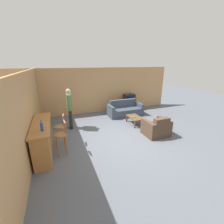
% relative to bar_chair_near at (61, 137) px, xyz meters
% --- Properties ---
extents(ground_plane, '(24.00, 24.00, 0.00)m').
position_rel_bar_chair_near_xyz_m(ground_plane, '(2.27, 0.24, -0.60)').
color(ground_plane, '#565B66').
extents(wall_back, '(9.40, 0.08, 2.60)m').
position_rel_bar_chair_near_xyz_m(wall_back, '(2.27, 3.92, 0.70)').
color(wall_back, tan).
rests_on(wall_back, ground_plane).
extents(wall_left, '(0.08, 8.69, 2.60)m').
position_rel_bar_chair_near_xyz_m(wall_left, '(-0.89, 1.58, 0.70)').
color(wall_left, tan).
rests_on(wall_left, ground_plane).
extents(bar_counter, '(0.55, 2.14, 1.05)m').
position_rel_bar_chair_near_xyz_m(bar_counter, '(-0.56, 0.31, -0.07)').
color(bar_counter, '#A87038').
rests_on(bar_counter, ground_plane).
extents(bar_chair_near, '(0.41, 0.41, 1.12)m').
position_rel_bar_chair_near_xyz_m(bar_chair_near, '(0.00, 0.00, 0.00)').
color(bar_chair_near, '#996638').
rests_on(bar_chair_near, ground_plane).
extents(bar_chair_mid, '(0.41, 0.41, 1.12)m').
position_rel_bar_chair_near_xyz_m(bar_chair_mid, '(0.00, 0.66, 0.00)').
color(bar_chair_mid, '#996638').
rests_on(bar_chair_mid, ground_plane).
extents(couch_far, '(1.92, 0.87, 0.85)m').
position_rel_bar_chair_near_xyz_m(couch_far, '(3.56, 2.73, -0.29)').
color(couch_far, '#384251').
rests_on(couch_far, ground_plane).
extents(armchair_near, '(0.96, 0.83, 0.83)m').
position_rel_bar_chair_near_xyz_m(armchair_near, '(3.69, 0.02, -0.29)').
color(armchair_near, '#4C3828').
rests_on(armchair_near, ground_plane).
extents(coffee_table, '(0.54, 0.92, 0.37)m').
position_rel_bar_chair_near_xyz_m(coffee_table, '(3.45, 1.38, -0.29)').
color(coffee_table, brown).
rests_on(coffee_table, ground_plane).
extents(tv_unit, '(1.00, 0.51, 0.51)m').
position_rel_bar_chair_near_xyz_m(tv_unit, '(4.26, 3.59, -0.34)').
color(tv_unit, '#513823').
rests_on(tv_unit, ground_plane).
extents(tv, '(0.66, 0.47, 0.49)m').
position_rel_bar_chair_near_xyz_m(tv, '(4.26, 3.59, 0.16)').
color(tv, black).
rests_on(tv, tv_unit).
extents(bottle, '(0.08, 0.08, 0.32)m').
position_rel_bar_chair_near_xyz_m(bottle, '(-0.47, -0.31, 0.59)').
color(bottle, '#234293').
rests_on(bottle, bar_counter).
extents(book_on_table, '(0.23, 0.17, 0.02)m').
position_rel_bar_chair_near_xyz_m(book_on_table, '(3.34, 1.33, -0.22)').
color(book_on_table, '#33704C').
rests_on(book_on_table, coffee_table).
extents(person_by_window, '(0.20, 0.61, 1.81)m').
position_rel_bar_chair_near_xyz_m(person_by_window, '(0.50, 1.97, 0.43)').
color(person_by_window, black).
rests_on(person_by_window, ground_plane).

